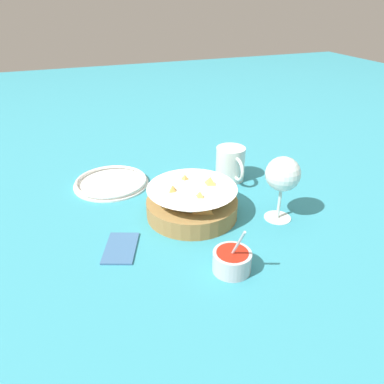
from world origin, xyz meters
TOP-DOWN VIEW (x-y plane):
  - ground_plane at (0.00, 0.00)m, footprint 4.00×4.00m
  - food_basket at (0.01, 0.01)m, footprint 0.21×0.21m
  - sauce_cup at (0.22, 0.01)m, footprint 0.08×0.07m
  - wine_glass at (0.09, 0.19)m, footprint 0.08×0.08m
  - beer_mug at (-0.13, 0.18)m, footprint 0.12×0.08m
  - side_plate at (-0.21, -0.14)m, footprint 0.20×0.20m
  - napkin at (0.08, -0.17)m, footprint 0.12×0.10m

SIDE VIEW (x-z plane):
  - ground_plane at x=0.00m, z-range 0.00..0.00m
  - napkin at x=0.08m, z-range 0.00..0.01m
  - side_plate at x=-0.21m, z-range 0.00..0.01m
  - sauce_cup at x=0.22m, z-range -0.03..0.08m
  - food_basket at x=0.01m, z-range -0.01..0.08m
  - beer_mug at x=-0.13m, z-range 0.00..0.09m
  - wine_glass at x=0.09m, z-range 0.03..0.18m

